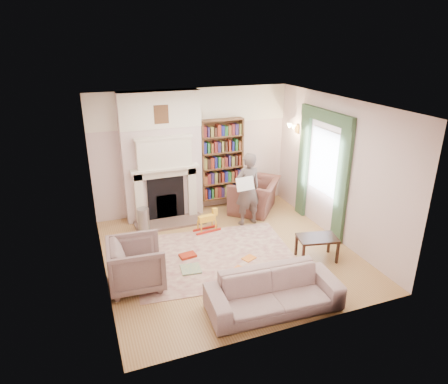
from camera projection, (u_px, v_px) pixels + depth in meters
name	position (u px, v px, depth m)	size (l,w,h in m)	color
floor	(229.00, 253.00, 7.58)	(4.50, 4.50, 0.00)	#98683D
ceiling	(229.00, 104.00, 6.55)	(4.50, 4.50, 0.00)	white
wall_back	(193.00, 151.00, 9.02)	(4.50, 4.50, 0.00)	beige
wall_front	(293.00, 241.00, 5.11)	(4.50, 4.50, 0.00)	beige
wall_left	(97.00, 201.00, 6.32)	(4.50, 4.50, 0.00)	beige
wall_right	(336.00, 170.00, 7.80)	(4.50, 4.50, 0.00)	beige
fireplace	(162.00, 158.00, 8.60)	(1.70, 0.58, 2.80)	beige
bookcase	(222.00, 159.00, 9.20)	(1.00, 0.24, 1.85)	brown
window	(324.00, 162.00, 8.13)	(0.02, 0.90, 1.30)	silver
curtain_left	(342.00, 185.00, 7.60)	(0.07, 0.32, 2.40)	#30492F
curtain_right	(303.00, 164.00, 8.82)	(0.07, 0.32, 2.40)	#30492F
pelmet	(326.00, 116.00, 7.77)	(0.09, 1.70, 0.24)	#30492F
wall_sconce	(290.00, 129.00, 8.85)	(0.20, 0.24, 0.24)	gold
rug	(215.00, 257.00, 7.44)	(2.89, 2.22, 0.01)	beige
armchair_reading	(254.00, 195.00, 9.29)	(1.16, 1.01, 0.75)	#542E2D
armchair_left	(136.00, 264.00, 6.45)	(0.86, 0.88, 0.80)	gray
sofa	(274.00, 292.00, 5.94)	(2.00, 0.78, 0.58)	#C1B39F
man_reading	(248.00, 189.00, 8.46)	(0.59, 0.38, 1.61)	#564944
newspaper	(245.00, 184.00, 8.16)	(0.40, 0.02, 0.28)	white
coffee_table	(317.00, 248.00, 7.29)	(0.70, 0.45, 0.45)	black
paraffin_heater	(144.00, 221.00, 8.25)	(0.24, 0.24, 0.55)	#93959A
rocking_horse	(207.00, 221.00, 8.31)	(0.56, 0.22, 0.49)	yellow
board_game	(191.00, 269.00, 7.00)	(0.34, 0.34, 0.03)	#EAD152
game_box_lid	(188.00, 255.00, 7.41)	(0.30, 0.20, 0.05)	#A02712
comic_annuals	(244.00, 264.00, 7.18)	(0.63, 0.55, 0.02)	red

